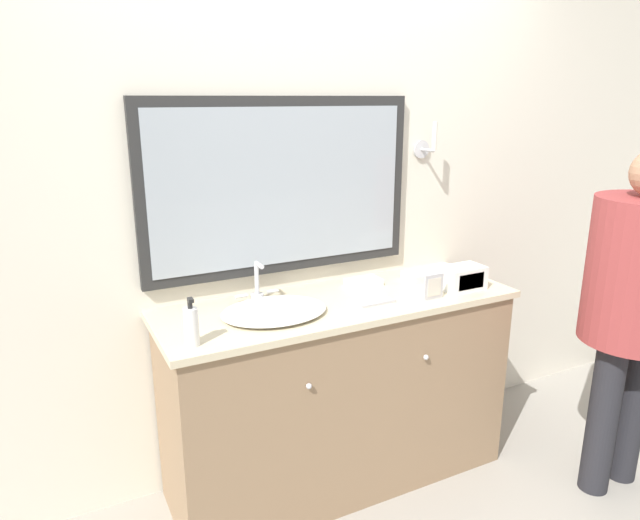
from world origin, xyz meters
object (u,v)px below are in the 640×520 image
object	(u,v)px
picture_frame	(434,287)
person	(637,291)
appliance_box	(462,278)
sink_basin	(274,310)
soap_bottle	(191,326)

from	to	relation	value
picture_frame	person	xyz separation A→B (m)	(0.75, -0.45, 0.00)
appliance_box	sink_basin	bearing A→B (deg)	173.46
soap_bottle	appliance_box	size ratio (longest dim) A/B	0.92
picture_frame	person	distance (m)	0.88
sink_basin	soap_bottle	xyz separation A→B (m)	(-0.39, -0.16, 0.06)
appliance_box	picture_frame	distance (m)	0.21
sink_basin	person	distance (m)	1.59
sink_basin	person	size ratio (longest dim) A/B	0.28
appliance_box	soap_bottle	bearing A→B (deg)	-177.76
appliance_box	picture_frame	size ratio (longest dim) A/B	1.75
sink_basin	picture_frame	size ratio (longest dim) A/B	3.90
sink_basin	appliance_box	world-z (taller)	sink_basin
person	soap_bottle	bearing A→B (deg)	166.29
soap_bottle	appliance_box	bearing A→B (deg)	2.24
soap_bottle	person	bearing A→B (deg)	-13.71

